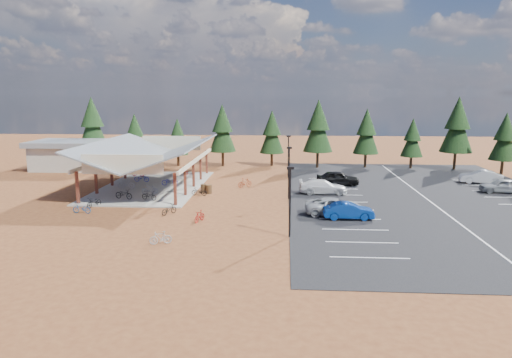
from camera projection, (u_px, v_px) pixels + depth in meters
name	position (u px, v px, depth m)	size (l,w,h in m)	color
ground	(236.00, 203.00, 43.01)	(140.00, 140.00, 0.00)	brown
asphalt_lot	(426.00, 199.00, 44.77)	(27.00, 44.00, 0.04)	black
concrete_pad	(153.00, 186.00, 50.50)	(10.60, 18.60, 0.10)	gray
bike_pavilion	(151.00, 153.00, 49.80)	(11.65, 19.40, 4.97)	#532517
outbuilding	(74.00, 154.00, 61.81)	(11.00, 7.00, 3.90)	#ADA593
lamp_post_0	(290.00, 197.00, 32.33)	(0.50, 0.25, 5.14)	black
lamp_post_1	(289.00, 169.00, 44.10)	(0.50, 0.25, 5.14)	black
lamp_post_2	(288.00, 153.00, 55.87)	(0.50, 0.25, 5.14)	black
trash_bin_0	(209.00, 189.00, 47.08)	(0.60, 0.60, 0.90)	#49301A
trash_bin_1	(204.00, 189.00, 47.39)	(0.60, 0.60, 0.90)	#49301A
pine_0	(92.00, 123.00, 65.91)	(4.18, 4.18, 9.73)	#382314
pine_1	(135.00, 134.00, 64.63)	(3.17, 3.17, 7.39)	#382314
pine_2	(178.00, 137.00, 64.15)	(2.90, 2.90, 6.75)	#382314
pine_3	(222.00, 129.00, 63.80)	(3.75, 3.75, 8.73)	#382314
pine_4	(272.00, 132.00, 63.86)	(3.39, 3.39, 7.89)	#382314
pine_5	(318.00, 126.00, 62.34)	(4.04, 4.04, 9.41)	#382314
pine_6	(366.00, 132.00, 62.67)	(3.51, 3.51, 8.17)	#382314
pine_7	(412.00, 138.00, 62.02)	(2.96, 2.96, 6.90)	#382314
pine_8	(457.00, 125.00, 60.85)	(4.22, 4.22, 9.83)	#382314
pine_13	(505.00, 137.00, 56.92)	(3.39, 3.39, 7.89)	#382314
bike_0	(124.00, 194.00, 44.16)	(0.66, 1.88, 0.99)	black
bike_1	(126.00, 184.00, 48.98)	(0.49, 1.74, 1.05)	gray
bike_2	(142.00, 178.00, 52.77)	(0.62, 1.78, 0.94)	#151C9E
bike_3	(138.00, 172.00, 56.20)	(0.49, 1.74, 1.05)	maroon
bike_4	(149.00, 196.00, 43.79)	(0.57, 1.63, 0.86)	black
bike_5	(150.00, 189.00, 46.35)	(0.46, 1.61, 0.97)	gray
bike_6	(170.00, 181.00, 50.72)	(0.62, 1.79, 0.94)	navy
bike_7	(182.00, 171.00, 57.12)	(0.46, 1.62, 0.97)	maroon
bike_8	(94.00, 202.00, 41.41)	(0.61, 1.75, 0.92)	black
bike_10	(82.00, 208.00, 39.29)	(0.59, 1.70, 0.89)	#14519D
bike_11	(200.00, 216.00, 36.69)	(0.44, 1.56, 0.94)	#9F0D0B
bike_12	(169.00, 209.00, 38.91)	(0.59, 1.69, 0.89)	black
bike_13	(161.00, 238.00, 31.24)	(0.43, 1.53, 0.92)	#96989F
bike_15	(245.00, 183.00, 50.16)	(0.49, 1.75, 1.05)	#9C391B
bike_16	(199.00, 192.00, 46.04)	(0.56, 1.59, 0.84)	black
car_1	(348.00, 211.00, 37.38)	(1.44, 4.14, 1.36)	navy
car_2	(335.00, 206.00, 38.72)	(2.35, 5.09, 1.41)	#A8ACB0
car_3	(323.00, 187.00, 46.78)	(2.00, 4.92, 1.43)	white
car_4	(338.00, 178.00, 51.07)	(1.91, 4.74, 1.61)	black
car_8	(502.00, 186.00, 47.26)	(1.73, 4.30, 1.46)	gray
car_9	(481.00, 177.00, 52.15)	(1.59, 4.57, 1.51)	silver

